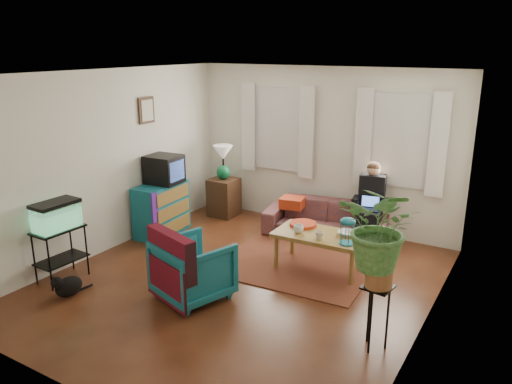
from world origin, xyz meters
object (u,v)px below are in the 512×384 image
Objects in this scene: dresser at (162,209)px; coffee_table at (320,251)px; sofa at (326,214)px; side_table at (224,197)px; aquarium_stand at (61,254)px; armchair at (193,266)px; plant_stand at (376,317)px.

coffee_table is at bearing -2.00° from dresser.
sofa is 1.93m from side_table.
coffee_table is at bearing -80.23° from sofa.
coffee_table is at bearing 38.77° from aquarium_stand.
sofa is 2.85× the size of side_table.
side_table is at bearing 169.67° from sofa.
aquarium_stand is 1.81m from armchair.
sofa reaches higher than aquarium_stand.
side_table is 0.55× the size of coffee_table.
aquarium_stand is at bearing -171.47° from plant_stand.
plant_stand reaches higher than coffee_table.
armchair reaches higher than side_table.
side_table is at bearing 152.21° from coffee_table.
dresser is 2.70m from coffee_table.
armchair is (1.74, 0.50, 0.05)m from aquarium_stand.
dresser is 1.15× the size of armchair.
sofa is 2.06× the size of dresser.
armchair is 2.19m from plant_stand.
armchair is 1.80m from coffee_table.
sofa is at bearing 122.55° from plant_stand.
plant_stand reaches higher than side_table.
aquarium_stand is 0.57× the size of coffee_table.
aquarium_stand is at bearing -96.33° from side_table.
side_table is 0.72× the size of dresser.
coffee_table is (2.69, 0.09, -0.16)m from dresser.
armchair is at bearing -124.43° from coffee_table.
aquarium_stand is 1.03× the size of plant_stand.
sofa is 2.59m from dresser.
coffee_table is 1.87m from plant_stand.
dresser is at bearing -105.27° from side_table.
dresser reaches higher than armchair.
side_table is 3.18m from aquarium_stand.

